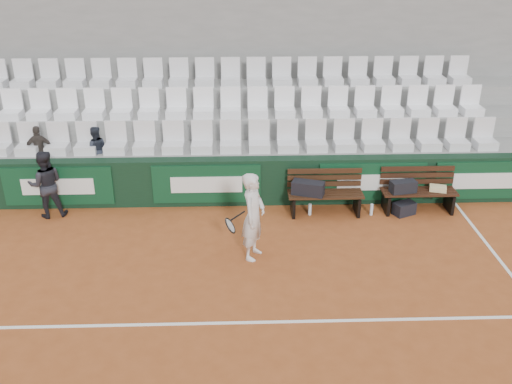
% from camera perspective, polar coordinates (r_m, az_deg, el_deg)
% --- Properties ---
extents(ground, '(80.00, 80.00, 0.00)m').
position_cam_1_polar(ground, '(8.63, -4.66, -12.98)').
color(ground, '#9C4C23').
rests_on(ground, ground).
extents(court_baseline, '(18.00, 0.06, 0.01)m').
position_cam_1_polar(court_baseline, '(8.62, -4.66, -12.96)').
color(court_baseline, white).
rests_on(court_baseline, ground).
extents(back_barrier, '(18.00, 0.34, 1.00)m').
position_cam_1_polar(back_barrier, '(11.80, -3.63, 1.05)').
color(back_barrier, black).
rests_on(back_barrier, ground).
extents(grandstand_tier_front, '(18.00, 0.95, 1.00)m').
position_cam_1_polar(grandstand_tier_front, '(12.38, -3.87, 2.24)').
color(grandstand_tier_front, gray).
rests_on(grandstand_tier_front, ground).
extents(grandstand_tier_mid, '(18.00, 0.95, 1.45)m').
position_cam_1_polar(grandstand_tier_mid, '(13.18, -3.78, 4.75)').
color(grandstand_tier_mid, gray).
rests_on(grandstand_tier_mid, ground).
extents(grandstand_tier_back, '(18.00, 0.95, 1.90)m').
position_cam_1_polar(grandstand_tier_back, '(14.01, -3.70, 6.97)').
color(grandstand_tier_back, gray).
rests_on(grandstand_tier_back, ground).
extents(grandstand_rear_wall, '(18.00, 0.30, 4.40)m').
position_cam_1_polar(grandstand_rear_wall, '(14.28, -3.78, 12.53)').
color(grandstand_rear_wall, gray).
rests_on(grandstand_rear_wall, ground).
extents(seat_row_front, '(11.90, 0.44, 0.63)m').
position_cam_1_polar(seat_row_front, '(11.93, -4.01, 5.52)').
color(seat_row_front, silver).
rests_on(seat_row_front, grandstand_tier_front).
extents(seat_row_mid, '(11.90, 0.44, 0.63)m').
position_cam_1_polar(seat_row_mid, '(12.69, -3.94, 8.88)').
color(seat_row_mid, white).
rests_on(seat_row_mid, grandstand_tier_mid).
extents(seat_row_back, '(11.90, 0.44, 0.63)m').
position_cam_1_polar(seat_row_back, '(13.49, -3.87, 11.85)').
color(seat_row_back, silver).
rests_on(seat_row_back, grandstand_tier_back).
extents(bench_left, '(1.50, 0.56, 0.45)m').
position_cam_1_polar(bench_left, '(11.57, 6.91, -1.13)').
color(bench_left, '#371E10').
rests_on(bench_left, ground).
extents(bench_right, '(1.50, 0.56, 0.45)m').
position_cam_1_polar(bench_right, '(12.05, 15.87, -0.84)').
color(bench_right, '#351B0F').
rests_on(bench_right, ground).
extents(sports_bag_left, '(0.68, 0.46, 0.27)m').
position_cam_1_polar(sports_bag_left, '(11.33, 5.23, 0.40)').
color(sports_bag_left, black).
rests_on(sports_bag_left, bench_left).
extents(sports_bag_right, '(0.55, 0.34, 0.24)m').
position_cam_1_polar(sports_bag_right, '(11.76, 14.50, 0.53)').
color(sports_bag_right, black).
rests_on(sports_bag_right, bench_right).
extents(towel, '(0.38, 0.32, 0.09)m').
position_cam_1_polar(towel, '(12.06, 17.73, 0.35)').
color(towel, '#D4C389').
rests_on(towel, bench_right).
extents(sports_bag_ground, '(0.50, 0.41, 0.26)m').
position_cam_1_polar(sports_bag_ground, '(11.87, 14.59, -1.60)').
color(sports_bag_ground, black).
rests_on(sports_bag_ground, ground).
extents(water_bottle_near, '(0.07, 0.07, 0.24)m').
position_cam_1_polar(water_bottle_near, '(11.52, 5.41, -1.74)').
color(water_bottle_near, silver).
rests_on(water_bottle_near, ground).
extents(water_bottle_far, '(0.07, 0.07, 0.24)m').
position_cam_1_polar(water_bottle_far, '(11.70, 11.47, -1.73)').
color(water_bottle_far, silver).
rests_on(water_bottle_far, ground).
extents(tennis_player, '(0.78, 0.68, 1.59)m').
position_cam_1_polar(tennis_player, '(9.75, -0.28, -2.45)').
color(tennis_player, silver).
rests_on(tennis_player, ground).
extents(ball_kid, '(0.78, 0.68, 1.38)m').
position_cam_1_polar(ball_kid, '(11.93, -20.26, 0.73)').
color(ball_kid, black).
rests_on(ball_kid, ground).
extents(spectator_b, '(0.62, 0.32, 1.02)m').
position_cam_1_polar(spectator_b, '(12.60, -21.12, 5.89)').
color(spectator_b, '#36302B').
rests_on(spectator_b, grandstand_tier_front).
extents(spectator_c, '(0.55, 0.47, 1.00)m').
position_cam_1_polar(spectator_c, '(12.27, -15.96, 6.08)').
color(spectator_c, '#202530').
rests_on(spectator_c, grandstand_tier_front).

